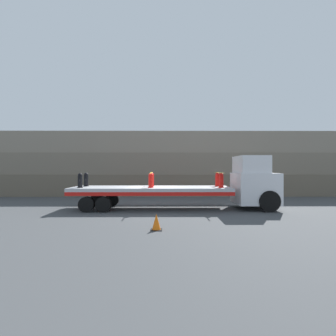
% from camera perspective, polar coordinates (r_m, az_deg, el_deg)
% --- Properties ---
extents(ground_plane, '(120.00, 120.00, 0.00)m').
position_cam_1_polar(ground_plane, '(15.27, -3.65, -8.86)').
color(ground_plane, '#3F4244').
extents(rock_cliff, '(60.00, 3.30, 5.40)m').
position_cam_1_polar(rock_cliff, '(22.86, -2.54, 0.92)').
color(rock_cliff, '#665B4C').
rests_on(rock_cliff, ground_plane).
extents(truck_cab, '(2.26, 2.57, 3.04)m').
position_cam_1_polar(truck_cab, '(15.93, 18.49, -3.05)').
color(truck_cab, silver).
rests_on(truck_cab, ground_plane).
extents(flatbed_trailer, '(9.03, 2.56, 1.26)m').
position_cam_1_polar(flatbed_trailer, '(15.17, -5.41, -4.96)').
color(flatbed_trailer, '#B2B2B7').
rests_on(flatbed_trailer, ground_plane).
extents(fire_hydrant_black_near_0, '(0.32, 0.47, 0.81)m').
position_cam_1_polar(fire_hydrant_black_near_0, '(15.29, -18.60, -2.61)').
color(fire_hydrant_black_near_0, black).
rests_on(fire_hydrant_black_near_0, flatbed_trailer).
extents(fire_hydrant_black_far_0, '(0.32, 0.47, 0.81)m').
position_cam_1_polar(fire_hydrant_black_far_0, '(16.32, -17.41, -2.44)').
color(fire_hydrant_black_far_0, black).
rests_on(fire_hydrant_black_far_0, flatbed_trailer).
extents(fire_hydrant_red_near_1, '(0.32, 0.47, 0.81)m').
position_cam_1_polar(fire_hydrant_red_near_1, '(14.56, -3.77, -2.75)').
color(fire_hydrant_red_near_1, red).
rests_on(fire_hydrant_red_near_1, flatbed_trailer).
extents(fire_hydrant_red_far_1, '(0.32, 0.47, 0.81)m').
position_cam_1_polar(fire_hydrant_red_far_1, '(15.63, -3.54, -2.55)').
color(fire_hydrant_red_far_1, red).
rests_on(fire_hydrant_red_far_1, flatbed_trailer).
extents(fire_hydrant_red_near_2, '(0.32, 0.47, 0.81)m').
position_cam_1_polar(fire_hydrant_red_near_2, '(14.85, 11.50, -2.69)').
color(fire_hydrant_red_near_2, red).
rests_on(fire_hydrant_red_near_2, flatbed_trailer).
extents(fire_hydrant_red_far_2, '(0.32, 0.47, 0.81)m').
position_cam_1_polar(fire_hydrant_red_far_2, '(15.91, 10.70, -2.50)').
color(fire_hydrant_red_far_2, red).
rests_on(fire_hydrant_red_far_2, flatbed_trailer).
extents(cargo_strap_rear, '(0.05, 2.66, 0.01)m').
position_cam_1_polar(cargo_strap_rear, '(15.08, -3.65, -1.03)').
color(cargo_strap_rear, yellow).
rests_on(cargo_strap_rear, fire_hydrant_red_near_1).
extents(cargo_strap_middle, '(0.05, 2.66, 0.01)m').
position_cam_1_polar(cargo_strap_middle, '(15.36, 11.09, -1.01)').
color(cargo_strap_middle, yellow).
rests_on(cargo_strap_middle, fire_hydrant_red_near_2).
extents(traffic_cone, '(0.43, 0.43, 0.62)m').
position_cam_1_polar(traffic_cone, '(10.18, -2.55, -11.69)').
color(traffic_cone, black).
rests_on(traffic_cone, ground_plane).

